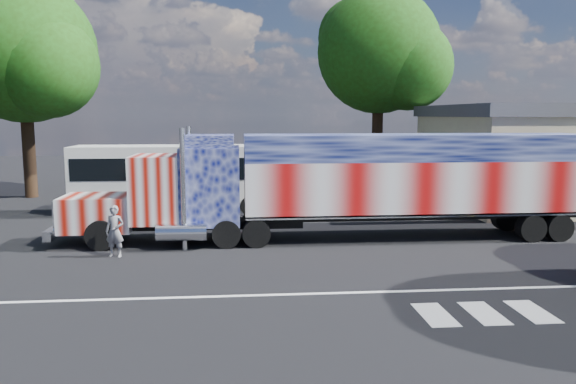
{
  "coord_description": "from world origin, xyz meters",
  "views": [
    {
      "loc": [
        -1.8,
        -17.19,
        4.69
      ],
      "look_at": [
        0.0,
        3.0,
        1.9
      ],
      "focal_mm": 35.0,
      "sensor_mm": 36.0,
      "label": 1
    }
  ],
  "objects": [
    {
      "name": "ground",
      "position": [
        0.0,
        0.0,
        0.0
      ],
      "size": [
        100.0,
        100.0,
        0.0
      ],
      "primitive_type": "plane",
      "color": "black"
    },
    {
      "name": "lane_markings",
      "position": [
        1.71,
        -3.77,
        0.01
      ],
      "size": [
        30.0,
        2.67,
        0.01
      ],
      "color": "silver",
      "rests_on": "ground"
    },
    {
      "name": "semi_truck",
      "position": [
        2.44,
        3.51,
        2.19
      ],
      "size": [
        19.96,
        3.15,
        4.26
      ],
      "color": "black",
      "rests_on": "ground"
    },
    {
      "name": "coach_bus",
      "position": [
        -4.04,
        9.98,
        1.68
      ],
      "size": [
        11.13,
        2.59,
        3.24
      ],
      "color": "silver",
      "rests_on": "ground"
    },
    {
      "name": "woman",
      "position": [
        -5.91,
        1.5,
        0.86
      ],
      "size": [
        0.71,
        0.55,
        1.73
      ],
      "primitive_type": "imported",
      "rotation": [
        0.0,
        0.0,
        -0.23
      ],
      "color": "slate",
      "rests_on": "ground"
    },
    {
      "name": "tree_ne_a",
      "position": [
        7.38,
        18.77,
        8.65
      ],
      "size": [
        8.3,
        7.9,
        12.67
      ],
      "color": "black",
      "rests_on": "ground"
    },
    {
      "name": "tree_nw_a",
      "position": [
        -13.53,
        15.89,
        8.18
      ],
      "size": [
        8.41,
        8.01,
        12.24
      ],
      "color": "black",
      "rests_on": "ground"
    }
  ]
}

